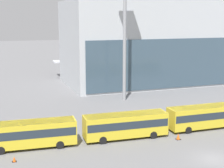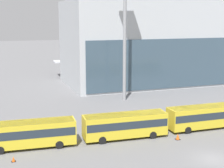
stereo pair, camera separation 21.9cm
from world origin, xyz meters
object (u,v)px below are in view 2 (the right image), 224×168
object	(u,v)px
shuttle_bus_2	(125,124)
traffic_cone_0	(178,137)
shuttle_bus_1	(29,133)
traffic_cone_1	(14,159)
airliner_at_gate_far	(121,57)
shuttle_bus_3	(205,115)
floodlight_mast	(125,11)

from	to	relation	value
shuttle_bus_2	traffic_cone_0	bearing A→B (deg)	-20.81
shuttle_bus_1	shuttle_bus_2	size ratio (longest dim) A/B	1.00
shuttle_bus_2	traffic_cone_1	size ratio (longest dim) A/B	18.63
traffic_cone_0	traffic_cone_1	distance (m)	21.11
traffic_cone_0	shuttle_bus_1	bearing A→B (deg)	169.58
airliner_at_gate_far	shuttle_bus_3	bearing A→B (deg)	176.38
shuttle_bus_3	floodlight_mast	size ratio (longest dim) A/B	0.47
shuttle_bus_1	floodlight_mast	bearing A→B (deg)	48.00
shuttle_bus_2	shuttle_bus_1	bearing A→B (deg)	179.80
floodlight_mast	traffic_cone_1	size ratio (longest dim) A/B	39.59
shuttle_bus_1	traffic_cone_0	distance (m)	19.27
airliner_at_gate_far	traffic_cone_1	world-z (taller)	airliner_at_gate_far
shuttle_bus_1	traffic_cone_0	bearing A→B (deg)	-6.50
shuttle_bus_3	traffic_cone_1	distance (m)	27.35
airliner_at_gate_far	shuttle_bus_3	xyz separation A→B (m)	(-6.30, -51.52, -2.85)
airliner_at_gate_far	floodlight_mast	distance (m)	35.38
floodlight_mast	airliner_at_gate_far	bearing A→B (deg)	70.63
floodlight_mast	traffic_cone_0	size ratio (longest dim) A/B	30.14
shuttle_bus_2	shuttle_bus_3	size ratio (longest dim) A/B	1.01
shuttle_bus_2	floodlight_mast	distance (m)	26.43
airliner_at_gate_far	floodlight_mast	world-z (taller)	floodlight_mast
shuttle_bus_3	floodlight_mast	xyz separation A→B (m)	(-4.71, 20.23, 15.14)
traffic_cone_0	shuttle_bus_2	bearing A→B (deg)	156.37
shuttle_bus_1	traffic_cone_0	size ratio (longest dim) A/B	14.23
shuttle_bus_2	shuttle_bus_3	world-z (taller)	same
airliner_at_gate_far	shuttle_bus_3	distance (m)	51.98
shuttle_bus_3	traffic_cone_1	bearing A→B (deg)	-172.79
traffic_cone_1	shuttle_bus_3	bearing A→B (deg)	6.41
airliner_at_gate_far	shuttle_bus_1	world-z (taller)	airliner_at_gate_far
traffic_cone_1	floodlight_mast	bearing A→B (deg)	46.06
airliner_at_gate_far	traffic_cone_1	size ratio (longest dim) A/B	63.05
airliner_at_gate_far	traffic_cone_1	xyz separation A→B (m)	(-33.43, -54.57, -4.51)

